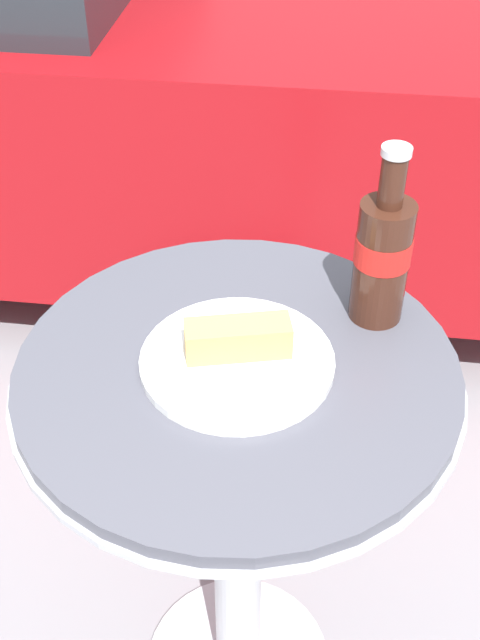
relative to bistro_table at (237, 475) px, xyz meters
The scene contains 3 objects.
bistro_table is the anchor object (origin of this frame).
cola_bottle_left 0.38m from the bistro_table, 35.93° to the left, with size 0.07×0.07×0.25m.
lunch_plate_near 0.23m from the bistro_table, 106.79° to the left, with size 0.25×0.25×0.06m.
Camera 1 is at (0.10, -0.74, 1.45)m, focal length 45.00 mm.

